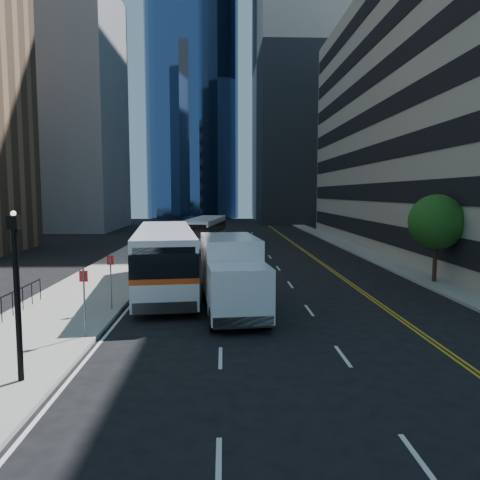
% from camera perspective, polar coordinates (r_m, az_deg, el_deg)
% --- Properties ---
extents(ground, '(160.00, 160.00, 0.00)m').
position_cam_1_polar(ground, '(19.72, 8.05, -9.95)').
color(ground, black).
rests_on(ground, ground).
extents(sidewalk_west, '(5.00, 90.00, 0.15)m').
position_cam_1_polar(sidewalk_west, '(44.57, -11.22, -1.14)').
color(sidewalk_west, gray).
rests_on(sidewalk_west, ground).
extents(sidewalk_east, '(2.00, 90.00, 0.15)m').
position_cam_1_polar(sidewalk_east, '(45.71, 13.69, -1.02)').
color(sidewalk_east, gray).
rests_on(sidewalk_east, ground).
extents(office_tower_north, '(30.00, 28.00, 60.00)m').
position_cam_1_polar(office_tower_north, '(96.40, 11.57, 20.44)').
color(office_tower_north, gray).
rests_on(office_tower_north, ground).
extents(glass_tower, '(20.00, 20.00, 80.00)m').
position_cam_1_polar(glass_tower, '(109.54, -5.93, 24.14)').
color(glass_tower, navy).
rests_on(glass_tower, ground).
extents(midrise_west, '(18.00, 18.00, 35.00)m').
position_cam_1_polar(midrise_west, '(75.84, -21.69, 14.57)').
color(midrise_west, gray).
rests_on(midrise_west, ground).
extents(street_tree, '(3.20, 3.20, 5.10)m').
position_cam_1_polar(street_tree, '(29.47, 22.83, 2.03)').
color(street_tree, '#332114').
rests_on(street_tree, sidewalk_east).
extents(lamp_post, '(0.28, 0.28, 4.56)m').
position_cam_1_polar(lamp_post, '(14.11, -25.55, -5.38)').
color(lamp_post, black).
rests_on(lamp_post, sidewalk_west).
extents(bus_front, '(4.45, 13.42, 3.40)m').
position_cam_1_polar(bus_front, '(25.87, -9.16, -2.02)').
color(bus_front, silver).
rests_on(bus_front, ground).
extents(bus_rear, '(4.00, 11.77, 2.98)m').
position_cam_1_polar(bus_rear, '(44.40, -4.28, 0.94)').
color(bus_rear, white).
rests_on(bus_rear, ground).
extents(box_truck, '(3.07, 7.16, 3.33)m').
position_cam_1_polar(box_truck, '(20.72, -0.98, -4.15)').
color(box_truck, silver).
rests_on(box_truck, ground).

